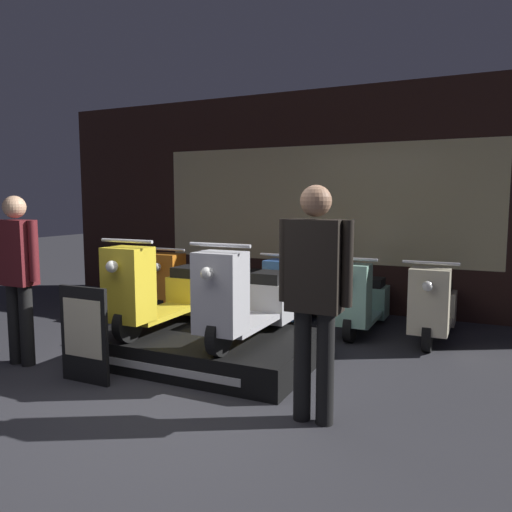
{
  "coord_description": "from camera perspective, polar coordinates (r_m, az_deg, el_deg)",
  "views": [
    {
      "loc": [
        2.3,
        -2.96,
        1.63
      ],
      "look_at": [
        -0.1,
        2.16,
        0.98
      ],
      "focal_mm": 35.0,
      "sensor_mm": 36.0,
      "label": 1
    }
  ],
  "objects": [
    {
      "name": "ground_plane",
      "position": [
        4.08,
        -12.27,
        -17.09
      ],
      "size": [
        30.0,
        30.0,
        0.0
      ],
      "primitive_type": "plane",
      "color": "#2D2D33"
    },
    {
      "name": "shop_wall_back",
      "position": [
        7.44,
        7.16,
        6.27
      ],
      "size": [
        9.14,
        0.09,
        3.2
      ],
      "color": "#331E19",
      "rests_on": "ground_plane"
    },
    {
      "name": "display_platform",
      "position": [
        5.13,
        -5.96,
        -10.32
      ],
      "size": [
        2.19,
        1.4,
        0.28
      ],
      "color": "black",
      "rests_on": "ground_plane"
    },
    {
      "name": "scooter_display_left",
      "position": [
        5.24,
        -10.91,
        -4.08
      ],
      "size": [
        0.58,
        1.54,
        0.97
      ],
      "color": "black",
      "rests_on": "display_platform"
    },
    {
      "name": "scooter_display_right",
      "position": [
        4.73,
        -1.16,
        -5.1
      ],
      "size": [
        0.58,
        1.54,
        0.97
      ],
      "color": "black",
      "rests_on": "display_platform"
    },
    {
      "name": "scooter_backrow_0",
      "position": [
        7.26,
        -7.87,
        -3.34
      ],
      "size": [
        0.58,
        1.54,
        0.97
      ],
      "color": "black",
      "rests_on": "ground_plane"
    },
    {
      "name": "scooter_backrow_1",
      "position": [
        6.84,
        -1.94,
        -3.89
      ],
      "size": [
        0.58,
        1.54,
        0.97
      ],
      "color": "black",
      "rests_on": "ground_plane"
    },
    {
      "name": "scooter_backrow_2",
      "position": [
        6.51,
        4.68,
        -4.45
      ],
      "size": [
        0.58,
        1.54,
        0.97
      ],
      "color": "black",
      "rests_on": "ground_plane"
    },
    {
      "name": "scooter_backrow_3",
      "position": [
        6.27,
        11.92,
        -4.99
      ],
      "size": [
        0.58,
        1.54,
        0.97
      ],
      "color": "black",
      "rests_on": "ground_plane"
    },
    {
      "name": "scooter_backrow_4",
      "position": [
        6.14,
        19.61,
        -5.48
      ],
      "size": [
        0.58,
        1.54,
        0.97
      ],
      "color": "black",
      "rests_on": "ground_plane"
    },
    {
      "name": "person_left_browsing",
      "position": [
        5.36,
        -25.59,
        -1.35
      ],
      "size": [
        0.52,
        0.22,
        1.66
      ],
      "color": "black",
      "rests_on": "ground_plane"
    },
    {
      "name": "person_right_browsing",
      "position": [
        3.59,
        6.73,
        -3.49
      ],
      "size": [
        0.55,
        0.22,
        1.72
      ],
      "color": "black",
      "rests_on": "ground_plane"
    },
    {
      "name": "price_sign_board",
      "position": [
        4.7,
        -19.05,
        -8.48
      ],
      "size": [
        0.52,
        0.04,
        0.87
      ],
      "color": "black",
      "rests_on": "ground_plane"
    }
  ]
}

